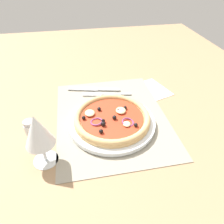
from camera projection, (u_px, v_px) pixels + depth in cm
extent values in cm
cube|color=#9E7A56|center=(111.00, 119.00, 68.97)|extent=(190.00, 140.00, 2.40)
cube|color=gray|center=(111.00, 116.00, 68.10)|extent=(44.48, 34.91, 0.40)
cylinder|color=white|center=(112.00, 122.00, 64.43)|extent=(26.63, 26.63, 1.38)
cylinder|color=tan|center=(112.00, 119.00, 63.69)|extent=(23.32, 23.32, 1.00)
torus|color=tan|center=(112.00, 117.00, 63.16)|extent=(23.25, 23.25, 1.80)
cylinder|color=#B7381E|center=(112.00, 117.00, 63.29)|extent=(19.12, 19.12, 0.30)
ellipsoid|color=beige|center=(127.00, 124.00, 60.15)|extent=(2.47, 2.22, 0.74)
ellipsoid|color=beige|center=(90.00, 113.00, 63.90)|extent=(3.38, 3.04, 1.01)
ellipsoid|color=beige|center=(121.00, 110.00, 64.90)|extent=(3.44, 3.10, 1.03)
sphere|color=black|center=(136.00, 125.00, 59.51)|extent=(1.17, 1.17, 1.17)
sphere|color=black|center=(84.00, 118.00, 62.03)|extent=(1.15, 1.15, 1.15)
sphere|color=black|center=(114.00, 118.00, 61.98)|extent=(1.30, 1.30, 1.30)
sphere|color=black|center=(103.00, 121.00, 60.95)|extent=(1.13, 1.13, 1.13)
sphere|color=black|center=(99.00, 108.00, 65.69)|extent=(1.19, 1.19, 1.19)
sphere|color=black|center=(125.00, 108.00, 65.97)|extent=(1.13, 1.13, 1.13)
sphere|color=black|center=(118.00, 110.00, 64.86)|extent=(1.05, 1.05, 1.05)
sphere|color=black|center=(101.00, 131.00, 57.39)|extent=(1.23, 1.23, 1.23)
sphere|color=black|center=(103.00, 124.00, 59.69)|extent=(1.38, 1.38, 1.38)
torus|color=#8E3D75|center=(128.00, 122.00, 60.94)|extent=(3.77, 3.70, 1.43)
torus|color=#8E3D75|center=(97.00, 122.00, 61.11)|extent=(3.71, 3.70, 1.00)
cube|color=silver|center=(116.00, 94.00, 77.58)|extent=(2.85, 11.14, 0.44)
cube|color=silver|center=(98.00, 94.00, 77.52)|extent=(2.61, 2.87, 0.44)
cube|color=silver|center=(89.00, 93.00, 78.20)|extent=(1.07, 4.31, 0.44)
cube|color=silver|center=(89.00, 94.00, 77.73)|extent=(1.07, 4.31, 0.44)
cube|color=silver|center=(89.00, 95.00, 77.26)|extent=(1.07, 4.31, 0.44)
cube|color=silver|center=(88.00, 95.00, 76.79)|extent=(1.07, 4.31, 0.44)
cube|color=silver|center=(109.00, 89.00, 79.87)|extent=(3.33, 8.46, 0.62)
cube|color=silver|center=(83.00, 89.00, 80.40)|extent=(4.80, 11.74, 0.44)
cylinder|color=silver|center=(46.00, 160.00, 54.09)|extent=(6.40, 6.40, 0.40)
cylinder|color=silver|center=(44.00, 151.00, 52.10)|extent=(0.80, 0.80, 6.00)
cone|color=silver|center=(37.00, 130.00, 47.60)|extent=(7.20, 7.20, 8.50)
cone|color=orange|center=(37.00, 131.00, 47.69)|extent=(6.31, 6.31, 7.39)
cube|color=silver|center=(150.00, 90.00, 80.54)|extent=(17.05, 16.16, 0.36)
cylinder|color=silver|center=(31.00, 132.00, 58.55)|extent=(3.20, 3.20, 5.50)
cylinder|color=#ADADB2|center=(28.00, 123.00, 56.47)|extent=(2.88, 2.88, 1.20)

